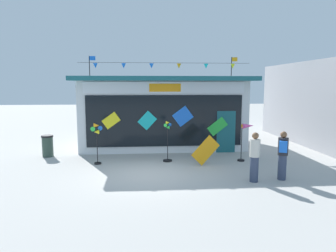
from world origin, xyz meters
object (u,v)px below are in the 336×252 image
object	(u,v)px
wind_spinner_center_left	(247,132)
person_mid_plaza	(283,154)
kite_shop_building	(162,111)
display_kite_on_ground	(206,150)
person_near_camera	(255,157)
wind_spinner_far_left	(97,134)
trash_bin	(48,146)
wind_spinner_left	(168,140)

from	to	relation	value
wind_spinner_center_left	person_mid_plaza	distance (m)	2.73
kite_shop_building	display_kite_on_ground	distance (m)	5.03
kite_shop_building	person_near_camera	size ratio (longest dim) A/B	5.07
wind_spinner_far_left	wind_spinner_center_left	xyz separation A→B (m)	(6.26, 0.06, -0.01)
kite_shop_building	wind_spinner_far_left	bearing A→B (deg)	-124.83
trash_bin	display_kite_on_ground	distance (m)	7.14
wind_spinner_far_left	person_near_camera	distance (m)	6.24
wind_spinner_left	person_near_camera	bearing A→B (deg)	-48.06
wind_spinner_center_left	person_mid_plaza	bearing A→B (deg)	-82.33
wind_spinner_far_left	display_kite_on_ground	distance (m)	4.46
kite_shop_building	person_near_camera	distance (m)	7.50
wind_spinner_center_left	display_kite_on_ground	size ratio (longest dim) A/B	1.45
wind_spinner_center_left	person_near_camera	size ratio (longest dim) A/B	0.97
person_near_camera	trash_bin	xyz separation A→B (m)	(-8.03, 4.33, -0.36)
kite_shop_building	person_mid_plaza	xyz separation A→B (m)	(3.71, -6.80, -0.95)
wind_spinner_left	wind_spinner_center_left	xyz separation A→B (m)	(3.35, -0.17, 0.31)
kite_shop_building	wind_spinner_left	xyz separation A→B (m)	(-0.01, -3.95, -0.90)
kite_shop_building	wind_spinner_center_left	size ratio (longest dim) A/B	5.25
person_near_camera	person_mid_plaza	distance (m)	1.04
display_kite_on_ground	kite_shop_building	bearing A→B (deg)	107.70
wind_spinner_left	kite_shop_building	bearing A→B (deg)	89.92
wind_spinner_center_left	person_near_camera	distance (m)	2.92
kite_shop_building	wind_spinner_far_left	world-z (taller)	kite_shop_building
kite_shop_building	wind_spinner_far_left	xyz separation A→B (m)	(-2.91, -4.18, -0.58)
wind_spinner_center_left	trash_bin	size ratio (longest dim) A/B	1.67
kite_shop_building	wind_spinner_center_left	world-z (taller)	kite_shop_building
wind_spinner_far_left	person_near_camera	xyz separation A→B (m)	(5.58, -2.75, -0.40)
person_near_camera	display_kite_on_ground	world-z (taller)	person_near_camera
wind_spinner_far_left	person_mid_plaza	distance (m)	7.12
person_near_camera	display_kite_on_ground	size ratio (longest dim) A/B	1.50
wind_spinner_center_left	trash_bin	world-z (taller)	wind_spinner_center_left
wind_spinner_far_left	wind_spinner_left	world-z (taller)	wind_spinner_left
kite_shop_building	person_near_camera	world-z (taller)	kite_shop_building
person_near_camera	person_mid_plaza	xyz separation A→B (m)	(1.03, 0.13, 0.03)
person_near_camera	display_kite_on_ground	bearing A→B (deg)	1.38
kite_shop_building	display_kite_on_ground	xyz separation A→B (m)	(1.48, -4.64, -1.22)
person_mid_plaza	trash_bin	xyz separation A→B (m)	(-9.06, 4.20, -0.39)
wind_spinner_center_left	trash_bin	distance (m)	8.86
wind_spinner_far_left	person_near_camera	bearing A→B (deg)	-26.22
person_mid_plaza	wind_spinner_center_left	bearing A→B (deg)	-57.63
kite_shop_building	person_near_camera	bearing A→B (deg)	-68.91
wind_spinner_left	display_kite_on_ground	world-z (taller)	wind_spinner_left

